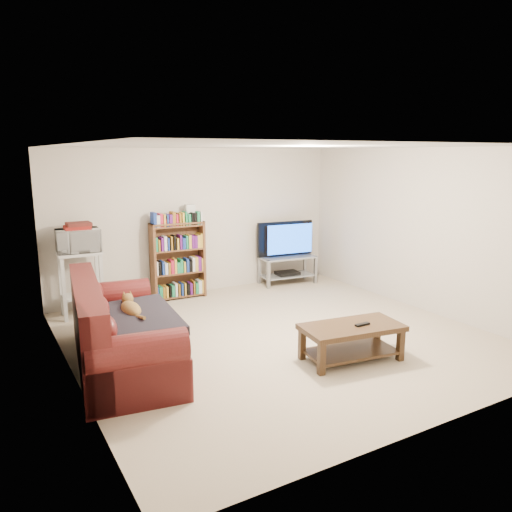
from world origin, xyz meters
TOP-DOWN VIEW (x-y plane):
  - floor at (0.00, 0.00)m, footprint 5.00×5.00m
  - ceiling at (0.00, 0.00)m, footprint 5.00×5.00m
  - wall_back at (0.00, 2.50)m, footprint 5.00×0.00m
  - wall_front at (0.00, -2.50)m, footprint 5.00×0.00m
  - wall_left at (-2.50, 0.00)m, footprint 0.00×5.00m
  - wall_right at (2.50, 0.00)m, footprint 0.00×5.00m
  - sofa at (-2.04, 0.13)m, footprint 1.28×2.37m
  - blanket at (-1.87, -0.05)m, footprint 0.94×1.18m
  - cat at (-1.84, 0.16)m, footprint 0.33×0.64m
  - coffee_table at (0.33, -1.03)m, footprint 1.21×0.72m
  - remote at (0.42, -1.10)m, footprint 0.19×0.05m
  - tv_stand at (1.58, 2.18)m, footprint 1.04×0.55m
  - television at (1.58, 2.18)m, footprint 1.09×0.25m
  - dvd_player at (1.58, 2.18)m, footprint 0.43×0.32m
  - bookshelf at (-0.46, 2.30)m, footprint 0.87×0.30m
  - shelf_clutter at (-0.36, 2.31)m, footprint 0.64×0.20m
  - microwave_stand at (-2.00, 2.13)m, footprint 0.61×0.46m
  - microwave at (-2.00, 2.13)m, footprint 0.60×0.42m
  - game_boxes at (-2.00, 2.13)m, footprint 0.36×0.32m

SIDE VIEW (x-z plane):
  - floor at x=0.00m, z-range 0.00..0.00m
  - dvd_player at x=1.58m, z-range 0.16..0.22m
  - coffee_table at x=0.33m, z-range 0.08..0.50m
  - sofa at x=-2.04m, z-range -0.15..0.82m
  - tv_stand at x=1.58m, z-range 0.09..0.59m
  - remote at x=0.42m, z-range 0.42..0.44m
  - blanket at x=-1.87m, z-range 0.47..0.66m
  - microwave_stand at x=-2.00m, z-range 0.13..1.08m
  - cat at x=-1.84m, z-range 0.53..0.71m
  - bookshelf at x=-0.46m, z-range 0.02..1.26m
  - television at x=1.58m, z-range 0.50..1.12m
  - microwave at x=-2.00m, z-range 0.95..1.27m
  - wall_back at x=0.00m, z-range -1.30..3.70m
  - wall_front at x=0.00m, z-range -1.30..3.70m
  - wall_left at x=-2.50m, z-range -1.30..3.70m
  - wall_right at x=2.50m, z-range -1.30..3.70m
  - game_boxes at x=-2.00m, z-range 1.27..1.32m
  - shelf_clutter at x=-0.36m, z-range 1.21..1.49m
  - ceiling at x=0.00m, z-range 2.40..2.40m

